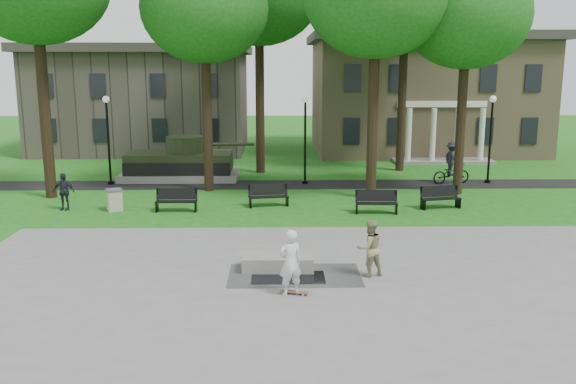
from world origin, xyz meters
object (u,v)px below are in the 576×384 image
Objects in this scene: friend_watching at (370,248)px; trash_bin at (115,200)px; skateboarder at (290,263)px; concrete_block at (278,262)px; park_bench_0 at (177,200)px; cyclist at (452,167)px.

trash_bin is (-9.92, 8.80, -0.40)m from friend_watching.
friend_watching is at bearing -169.96° from skateboarder.
trash_bin reaches higher than concrete_block.
skateboarder is at bearing 12.60° from friend_watching.
concrete_block is 9.14m from park_bench_0.
cyclist is 15.19m from park_bench_0.
friend_watching is at bearing 142.26° from cyclist.
cyclist is (6.69, 14.82, 0.05)m from friend_watching.
park_bench_0 is (-4.42, 8.00, 0.28)m from concrete_block.
trash_bin is (-7.17, 8.17, 0.24)m from concrete_block.
cyclist is at bearing 19.92° from trash_bin.
skateboarder is 11.24m from park_bench_0.
skateboarder is 0.81× the size of cyclist.
skateboarder is at bearing 137.46° from cyclist.
friend_watching reaches higher than concrete_block.
park_bench_0 is 2.76m from trash_bin.
friend_watching is 0.96× the size of park_bench_0.
park_bench_0 is (-7.17, 8.63, -0.36)m from friend_watching.
park_bench_0 is at bearing 118.94° from concrete_block.
cyclist is (9.11, 16.37, -0.01)m from skateboarder.
trash_bin is at bearing -61.56° from friend_watching.
skateboarder is at bearing -54.05° from trash_bin.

